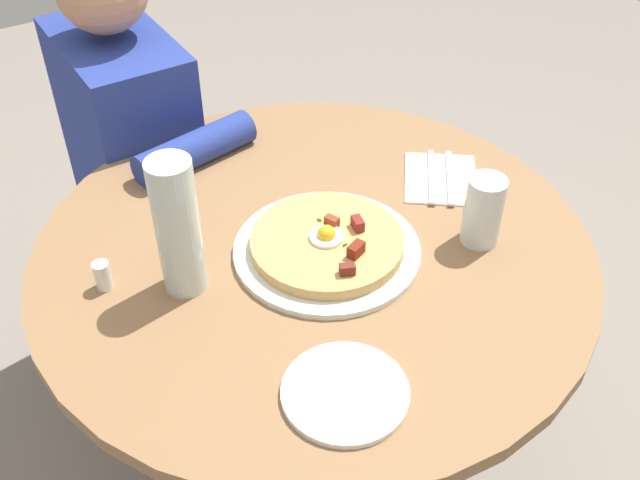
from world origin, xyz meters
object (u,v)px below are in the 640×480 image
object	(u,v)px
pizza_plate	(327,250)
salt_shaker	(103,275)
bread_plate	(345,392)
fork	(431,176)
breakfast_pizza	(327,243)
knife	(450,177)
water_glass	(483,211)
person_seated	(143,199)
water_bottle	(178,227)
dining_table	(314,316)

from	to	relation	value
pizza_plate	salt_shaker	distance (m)	0.38
bread_plate	fork	xyz separation A→B (m)	(0.35, -0.44, 0.00)
breakfast_pizza	pizza_plate	bearing A→B (deg)	30.42
knife	salt_shaker	xyz separation A→B (m)	(0.07, 0.68, 0.02)
bread_plate	water_glass	xyz separation A→B (m)	(0.16, -0.39, 0.06)
bread_plate	water_glass	world-z (taller)	water_glass
person_seated	breakfast_pizza	distance (m)	0.72
bread_plate	water_glass	size ratio (longest dim) A/B	1.43
fork	water_bottle	world-z (taller)	water_bottle
breakfast_pizza	person_seated	bearing A→B (deg)	10.51
pizza_plate	breakfast_pizza	xyz separation A→B (m)	(-0.00, -0.00, 0.02)
dining_table	water_bottle	world-z (taller)	water_bottle
pizza_plate	fork	distance (m)	0.30
knife	salt_shaker	distance (m)	0.68
water_bottle	dining_table	bearing A→B (deg)	-96.32
dining_table	knife	distance (m)	0.38
person_seated	knife	bearing A→B (deg)	-143.44
fork	water_bottle	xyz separation A→B (m)	(-0.02, 0.54, 0.12)
pizza_plate	bread_plate	size ratio (longest dim) A/B	1.76
dining_table	salt_shaker	xyz separation A→B (m)	(0.09, 0.35, 0.21)
breakfast_pizza	bread_plate	size ratio (longest dim) A/B	1.43
pizza_plate	fork	world-z (taller)	pizza_plate
pizza_plate	dining_table	bearing A→B (deg)	15.14
breakfast_pizza	knife	xyz separation A→B (m)	(0.06, -0.32, -0.02)
person_seated	fork	bearing A→B (deg)	-144.24
bread_plate	salt_shaker	bearing A→B (deg)	28.22
person_seated	bread_plate	bearing A→B (deg)	178.53
fork	bread_plate	bearing A→B (deg)	-13.75
person_seated	knife	xyz separation A→B (m)	(-0.60, -0.44, 0.26)
water_bottle	salt_shaker	bearing A→B (deg)	60.30
person_seated	pizza_plate	distance (m)	0.71
water_bottle	bread_plate	bearing A→B (deg)	-163.68
water_glass	pizza_plate	bearing A→B (deg)	65.49
dining_table	fork	world-z (taller)	fork
dining_table	fork	bearing A→B (deg)	-81.52
dining_table	pizza_plate	size ratio (longest dim) A/B	3.04
knife	fork	bearing A→B (deg)	-90.00
breakfast_pizza	water_glass	xyz separation A→B (m)	(-0.11, -0.25, 0.04)
knife	water_bottle	world-z (taller)	water_bottle
knife	water_bottle	xyz separation A→B (m)	(0.00, 0.56, 0.12)
pizza_plate	knife	size ratio (longest dim) A/B	1.82
person_seated	water_bottle	bearing A→B (deg)	168.50
person_seated	water_glass	xyz separation A→B (m)	(-0.77, -0.37, 0.32)
pizza_plate	water_bottle	bearing A→B (deg)	76.60
breakfast_pizza	water_glass	bearing A→B (deg)	-114.40
person_seated	salt_shaker	distance (m)	0.64
pizza_plate	knife	world-z (taller)	pizza_plate
pizza_plate	salt_shaker	xyz separation A→B (m)	(0.12, 0.36, 0.02)
fork	salt_shaker	xyz separation A→B (m)	(0.05, 0.65, 0.02)
breakfast_pizza	salt_shaker	world-z (taller)	breakfast_pizza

